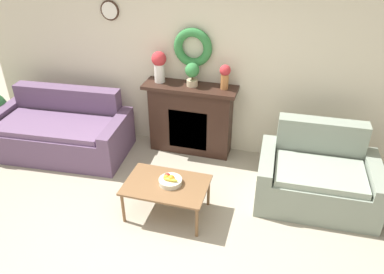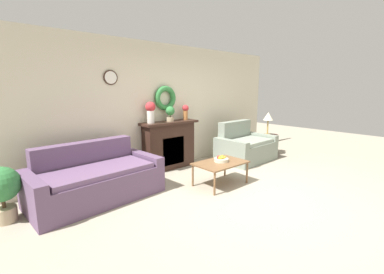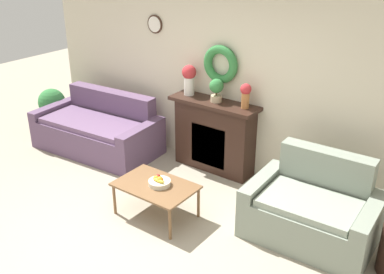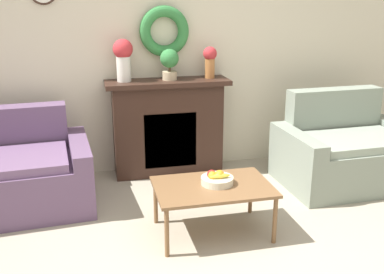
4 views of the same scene
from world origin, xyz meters
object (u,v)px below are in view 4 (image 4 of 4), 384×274
object	(u,v)px
vase_on_mantel_right	(210,60)
loveseat_right	(347,152)
fireplace	(168,127)
fruit_bowl	(217,179)
vase_on_mantel_left	(123,57)
potted_plant_on_mantel	(169,62)
coffee_table	(213,190)

from	to	relation	value
vase_on_mantel_right	loveseat_right	bearing A→B (deg)	-28.01
fireplace	loveseat_right	bearing A→B (deg)	-21.23
fruit_bowl	vase_on_mantel_right	size ratio (longest dim) A/B	0.79
fruit_bowl	vase_on_mantel_right	bearing A→B (deg)	77.17
fruit_bowl	vase_on_mantel_left	bearing A→B (deg)	113.11
vase_on_mantel_right	potted_plant_on_mantel	bearing A→B (deg)	-177.43
loveseat_right	fruit_bowl	size ratio (longest dim) A/B	5.36
loveseat_right	potted_plant_on_mantel	size ratio (longest dim) A/B	4.39
coffee_table	fruit_bowl	world-z (taller)	fruit_bowl
coffee_table	vase_on_mantel_left	xyz separation A→B (m)	(-0.57, 1.44, 0.92)
fireplace	vase_on_mantel_left	size ratio (longest dim) A/B	3.01
fireplace	coffee_table	xyz separation A→B (m)	(0.11, -1.43, -0.14)
fruit_bowl	vase_on_mantel_left	xyz separation A→B (m)	(-0.60, 1.41, 0.84)
coffee_table	vase_on_mantel_left	world-z (taller)	vase_on_mantel_left
coffee_table	fruit_bowl	xyz separation A→B (m)	(0.04, 0.02, 0.08)
fruit_bowl	potted_plant_on_mantel	size ratio (longest dim) A/B	0.82
vase_on_mantel_left	vase_on_mantel_right	world-z (taller)	vase_on_mantel_left
loveseat_right	vase_on_mantel_right	xyz separation A→B (m)	(-1.32, 0.70, 0.92)
fruit_bowl	potted_plant_on_mantel	world-z (taller)	potted_plant_on_mantel
coffee_table	potted_plant_on_mantel	xyz separation A→B (m)	(-0.09, 1.42, 0.85)
coffee_table	vase_on_mantel_right	xyz separation A→B (m)	(0.36, 1.44, 0.86)
vase_on_mantel_left	loveseat_right	bearing A→B (deg)	-17.37
fireplace	potted_plant_on_mantel	xyz separation A→B (m)	(0.03, -0.01, 0.71)
loveseat_right	vase_on_mantel_right	bearing A→B (deg)	150.07
fruit_bowl	vase_on_mantel_right	xyz separation A→B (m)	(0.32, 1.41, 0.78)
loveseat_right	coffee_table	xyz separation A→B (m)	(-1.68, -0.74, 0.06)
vase_on_mantel_left	potted_plant_on_mantel	distance (m)	0.48
loveseat_right	vase_on_mantel_left	distance (m)	2.55
coffee_table	vase_on_mantel_left	size ratio (longest dim) A/B	2.18
coffee_table	potted_plant_on_mantel	distance (m)	1.66
coffee_table	loveseat_right	bearing A→B (deg)	23.64
fireplace	potted_plant_on_mantel	distance (m)	0.71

